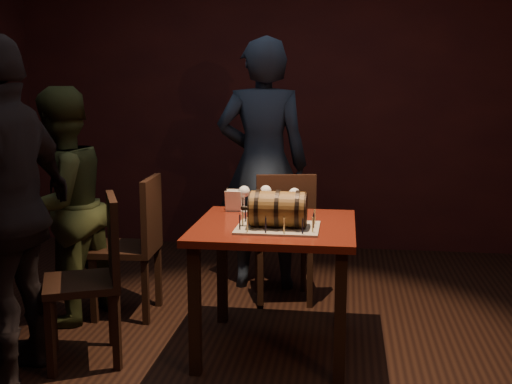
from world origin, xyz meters
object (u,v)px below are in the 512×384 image
at_px(person_back, 263,165).
at_px(pint_of_ale, 258,205).
at_px(pub_table, 275,243).
at_px(wine_glass_left, 244,193).
at_px(chair_back, 284,231).
at_px(wine_glass_right, 294,195).
at_px(chair_left_rear, 137,239).
at_px(person_left_rear, 60,206).
at_px(person_left_front, 8,210).
at_px(chair_left_front, 96,270).
at_px(barrel_cake, 278,209).
at_px(wine_glass_mid, 266,192).

bearing_deg(person_back, pint_of_ale, 90.76).
height_order(pub_table, wine_glass_left, wine_glass_left).
bearing_deg(pint_of_ale, chair_back, 80.58).
relative_size(wine_glass_right, chair_left_rear, 0.17).
xyz_separation_m(pub_table, pint_of_ale, (-0.12, 0.18, 0.18)).
distance_m(person_left_rear, person_left_front, 0.79).
bearing_deg(person_back, person_left_front, 51.16).
bearing_deg(pint_of_ale, person_left_rear, 175.75).
bearing_deg(chair_left_front, person_left_front, -147.39).
bearing_deg(person_back, person_left_rear, 31.41).
relative_size(barrel_cake, chair_left_rear, 0.39).
xyz_separation_m(barrel_cake, pint_of_ale, (-0.15, 0.29, -0.04)).
bearing_deg(wine_glass_left, chair_back, 65.88).
bearing_deg(barrel_cake, chair_left_rear, 151.00).
bearing_deg(barrel_cake, person_left_front, -164.06).
height_order(wine_glass_right, chair_left_front, chair_left_front).
distance_m(wine_glass_mid, person_left_front, 1.50).
relative_size(chair_back, chair_left_front, 1.00).
xyz_separation_m(person_left_rear, person_left_front, (0.08, -0.78, 0.14)).
xyz_separation_m(wine_glass_right, person_left_front, (-1.41, -0.78, 0.03)).
distance_m(person_back, person_left_front, 1.99).
xyz_separation_m(chair_left_front, person_left_front, (-0.36, -0.23, 0.37)).
distance_m(chair_back, person_left_rear, 1.50).
bearing_deg(barrel_cake, pint_of_ale, 116.58).
distance_m(barrel_cake, chair_left_front, 1.06).
distance_m(pint_of_ale, person_back, 0.99).
relative_size(chair_back, chair_left_rear, 1.00).
bearing_deg(pint_of_ale, person_left_front, -150.54).
xyz_separation_m(barrel_cake, wine_glass_mid, (-0.13, 0.47, 0.01)).
bearing_deg(wine_glass_left, chair_left_front, -141.42).
bearing_deg(person_left_front, chair_left_rear, 164.03).
xyz_separation_m(pub_table, wine_glass_left, (-0.23, 0.32, 0.23)).
xyz_separation_m(wine_glass_mid, person_back, (-0.12, 0.80, 0.06)).
xyz_separation_m(barrel_cake, chair_back, (-0.05, 0.89, -0.34)).
bearing_deg(chair_back, barrel_cake, -86.94).
bearing_deg(wine_glass_mid, wine_glass_left, -164.86).
bearing_deg(person_back, wine_glass_mid, 93.58).
xyz_separation_m(pub_table, chair_left_rear, (-0.96, 0.43, -0.12)).
xyz_separation_m(chair_left_front, person_left_rear, (-0.44, 0.55, 0.23)).
height_order(wine_glass_right, person_back, person_back).
height_order(chair_back, chair_left_front, same).
xyz_separation_m(pub_table, person_left_rear, (-1.41, 0.27, 0.12)).
height_order(wine_glass_left, wine_glass_mid, same).
bearing_deg(person_back, chair_left_front, 57.32).
xyz_separation_m(wine_glass_right, chair_left_rear, (-1.04, 0.15, -0.35)).
bearing_deg(chair_back, person_back, 118.11).
xyz_separation_m(pint_of_ale, chair_back, (0.10, 0.60, -0.30)).
xyz_separation_m(barrel_cake, person_left_rear, (-1.44, 0.39, -0.10)).
relative_size(person_back, person_left_front, 1.04).
distance_m(chair_left_front, person_left_front, 0.57).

